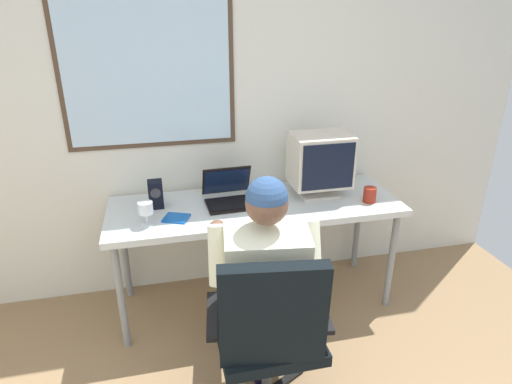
# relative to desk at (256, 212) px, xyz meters

# --- Properties ---
(wall_rear) EXTENTS (4.55, 0.08, 2.67)m
(wall_rear) POSITION_rel_desk_xyz_m (-0.26, 0.37, 0.66)
(wall_rear) COLOR silver
(wall_rear) RESTS_ON ground
(desk) EXTENTS (1.83, 0.63, 0.74)m
(desk) POSITION_rel_desk_xyz_m (0.00, 0.00, 0.00)
(desk) COLOR gray
(desk) RESTS_ON ground
(office_chair) EXTENTS (0.61, 0.55, 0.95)m
(office_chair) POSITION_rel_desk_xyz_m (-0.14, -0.91, -0.15)
(office_chair) COLOR black
(office_chair) RESTS_ON ground
(person_seated) EXTENTS (0.56, 0.84, 1.22)m
(person_seated) POSITION_rel_desk_xyz_m (-0.11, -0.65, -0.05)
(person_seated) COLOR #4B4A4F
(person_seated) RESTS_ON ground
(crt_monitor) EXTENTS (0.37, 0.29, 0.41)m
(crt_monitor) POSITION_rel_desk_xyz_m (0.43, 0.04, 0.30)
(crt_monitor) COLOR beige
(crt_monitor) RESTS_ON desk
(laptop) EXTENTS (0.32, 0.32, 0.21)m
(laptop) POSITION_rel_desk_xyz_m (-0.15, 0.07, 0.11)
(laptop) COLOR black
(laptop) RESTS_ON desk
(wine_glass) EXTENTS (0.08, 0.08, 0.14)m
(wine_glass) POSITION_rel_desk_xyz_m (-0.67, -0.15, 0.16)
(wine_glass) COLOR silver
(wine_glass) RESTS_ON desk
(desk_speaker) EXTENTS (0.09, 0.10, 0.17)m
(desk_speaker) POSITION_rel_desk_xyz_m (-0.61, 0.09, 0.14)
(desk_speaker) COLOR black
(desk_speaker) RESTS_ON desk
(cd_case) EXTENTS (0.18, 0.17, 0.01)m
(cd_case) POSITION_rel_desk_xyz_m (-0.50, -0.11, 0.06)
(cd_case) COLOR #0F53B4
(cd_case) RESTS_ON desk
(coffee_mug) EXTENTS (0.08, 0.08, 0.10)m
(coffee_mug) POSITION_rel_desk_xyz_m (0.71, -0.14, 0.11)
(coffee_mug) COLOR maroon
(coffee_mug) RESTS_ON desk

